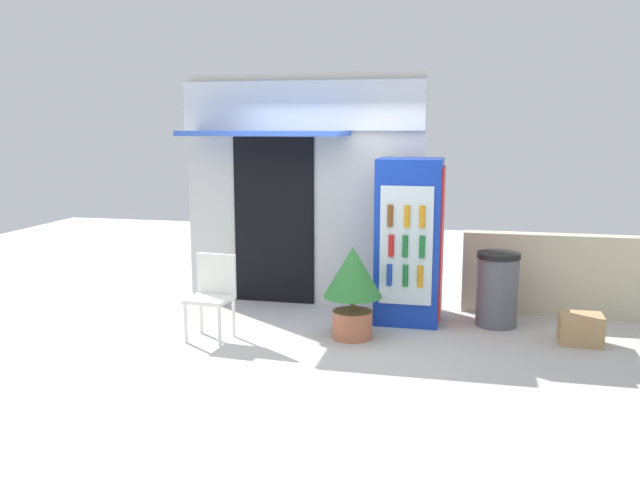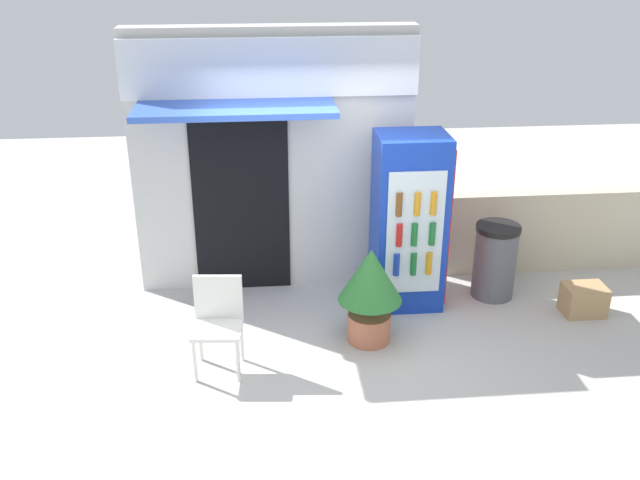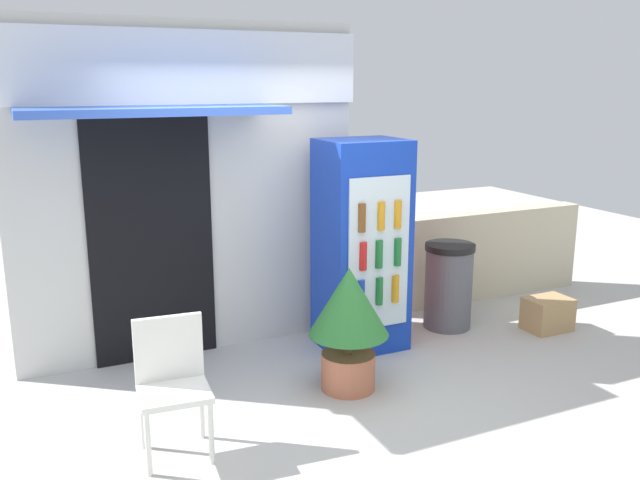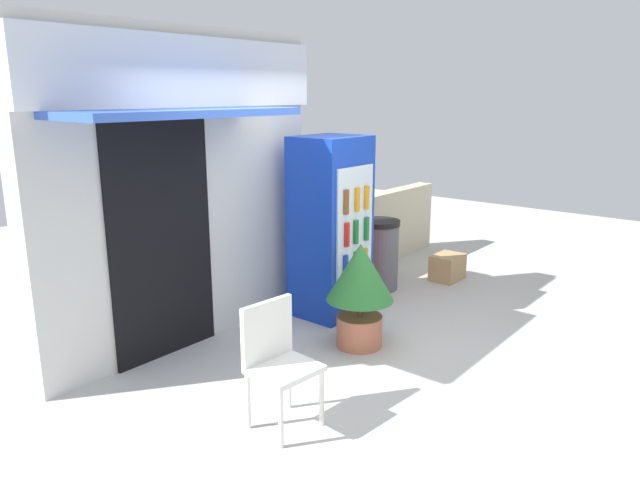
{
  "view_description": "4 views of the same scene",
  "coord_description": "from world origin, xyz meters",
  "px_view_note": "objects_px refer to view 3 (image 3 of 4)",
  "views": [
    {
      "loc": [
        1.5,
        -6.52,
        2.23
      ],
      "look_at": [
        -0.1,
        0.52,
        0.99
      ],
      "focal_mm": 37.64,
      "sensor_mm": 36.0,
      "label": 1
    },
    {
      "loc": [
        -0.71,
        -5.64,
        3.74
      ],
      "look_at": [
        -0.14,
        0.52,
        0.97
      ],
      "focal_mm": 39.39,
      "sensor_mm": 36.0,
      "label": 2
    },
    {
      "loc": [
        -1.94,
        -4.08,
        2.36
      ],
      "look_at": [
        0.11,
        0.31,
        1.21
      ],
      "focal_mm": 37.7,
      "sensor_mm": 36.0,
      "label": 3
    },
    {
      "loc": [
        -3.85,
        -2.71,
        2.3
      ],
      "look_at": [
        -0.09,
        0.38,
        1.07
      ],
      "focal_mm": 33.14,
      "sensor_mm": 36.0,
      "label": 4
    }
  ],
  "objects_px": {
    "drink_cooler": "(362,246)",
    "plastic_chair": "(172,376)",
    "trash_bin": "(448,285)",
    "potted_plant_near_shop": "(349,316)",
    "cardboard_box": "(547,314)"
  },
  "relations": [
    {
      "from": "drink_cooler",
      "to": "plastic_chair",
      "type": "distance_m",
      "value": 2.27
    },
    {
      "from": "plastic_chair",
      "to": "drink_cooler",
      "type": "bearing_deg",
      "value": 28.49
    },
    {
      "from": "trash_bin",
      "to": "potted_plant_near_shop",
      "type": "bearing_deg",
      "value": -152.13
    },
    {
      "from": "plastic_chair",
      "to": "cardboard_box",
      "type": "distance_m",
      "value": 3.84
    },
    {
      "from": "trash_bin",
      "to": "cardboard_box",
      "type": "relative_size",
      "value": 1.96
    },
    {
      "from": "plastic_chair",
      "to": "cardboard_box",
      "type": "xyz_separation_m",
      "value": [
        3.77,
        0.63,
        -0.36
      ]
    },
    {
      "from": "drink_cooler",
      "to": "potted_plant_near_shop",
      "type": "distance_m",
      "value": 0.96
    },
    {
      "from": "drink_cooler",
      "to": "potted_plant_near_shop",
      "type": "xyz_separation_m",
      "value": [
        -0.52,
        -0.74,
        -0.33
      ]
    },
    {
      "from": "trash_bin",
      "to": "cardboard_box",
      "type": "xyz_separation_m",
      "value": [
        0.83,
        -0.48,
        -0.26
      ]
    },
    {
      "from": "trash_bin",
      "to": "plastic_chair",
      "type": "bearing_deg",
      "value": -159.25
    },
    {
      "from": "drink_cooler",
      "to": "plastic_chair",
      "type": "bearing_deg",
      "value": -151.51
    },
    {
      "from": "drink_cooler",
      "to": "cardboard_box",
      "type": "xyz_separation_m",
      "value": [
        1.81,
        -0.43,
        -0.78
      ]
    },
    {
      "from": "drink_cooler",
      "to": "cardboard_box",
      "type": "distance_m",
      "value": 2.02
    },
    {
      "from": "potted_plant_near_shop",
      "to": "cardboard_box",
      "type": "bearing_deg",
      "value": 7.65
    },
    {
      "from": "potted_plant_near_shop",
      "to": "cardboard_box",
      "type": "xyz_separation_m",
      "value": [
        2.33,
        0.31,
        -0.44
      ]
    }
  ]
}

